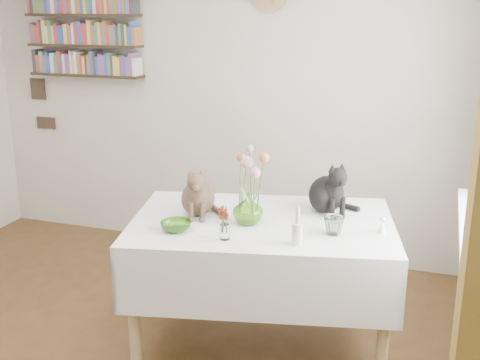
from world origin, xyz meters
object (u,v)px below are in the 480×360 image
(tabby_cat, at_px, (198,189))
(bookshelf_unit, at_px, (83,20))
(dining_table, at_px, (262,252))
(black_cat, at_px, (326,185))
(flower_vase, at_px, (248,209))

(tabby_cat, distance_m, bookshelf_unit, 2.19)
(dining_table, bearing_deg, black_cat, 41.66)
(dining_table, relative_size, bookshelf_unit, 1.65)
(flower_vase, distance_m, bookshelf_unit, 2.49)
(dining_table, relative_size, flower_vase, 9.37)
(dining_table, bearing_deg, bookshelf_unit, 146.23)
(black_cat, bearing_deg, tabby_cat, 160.06)
(tabby_cat, height_order, bookshelf_unit, bookshelf_unit)
(tabby_cat, bearing_deg, flower_vase, -28.18)
(dining_table, xyz_separation_m, flower_vase, (-0.06, -0.07, 0.28))
(black_cat, bearing_deg, bookshelf_unit, 113.04)
(dining_table, height_order, tabby_cat, tabby_cat)
(black_cat, relative_size, bookshelf_unit, 0.33)
(tabby_cat, height_order, flower_vase, tabby_cat)
(tabby_cat, height_order, black_cat, black_cat)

